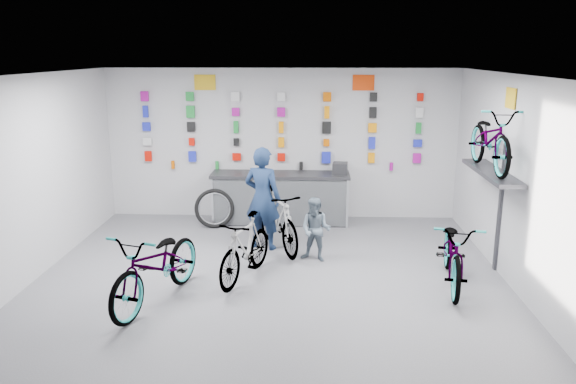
{
  "coord_description": "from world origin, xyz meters",
  "views": [
    {
      "loc": [
        0.59,
        -7.14,
        3.31
      ],
      "look_at": [
        0.24,
        1.4,
        1.16
      ],
      "focal_mm": 35.0,
      "sensor_mm": 36.0,
      "label": 1
    }
  ],
  "objects_px": {
    "bike_left": "(157,265)",
    "customer": "(316,230)",
    "bike_right": "(454,251)",
    "counter": "(280,199)",
    "bike_center": "(245,248)",
    "bike_service": "(278,220)",
    "clerk": "(263,198)"
  },
  "relations": [
    {
      "from": "counter",
      "to": "bike_left",
      "type": "distance_m",
      "value": 4.0
    },
    {
      "from": "bike_service",
      "to": "bike_right",
      "type": "bearing_deg",
      "value": -52.73
    },
    {
      "from": "bike_center",
      "to": "bike_service",
      "type": "xyz_separation_m",
      "value": [
        0.41,
        1.33,
        0.04
      ]
    },
    {
      "from": "bike_left",
      "to": "bike_right",
      "type": "height_order",
      "value": "bike_left"
    },
    {
      "from": "bike_service",
      "to": "clerk",
      "type": "relative_size",
      "value": 0.99
    },
    {
      "from": "counter",
      "to": "bike_left",
      "type": "xyz_separation_m",
      "value": [
        -1.44,
        -3.73,
        0.05
      ]
    },
    {
      "from": "counter",
      "to": "customer",
      "type": "xyz_separation_m",
      "value": [
        0.68,
        -2.07,
        0.04
      ]
    },
    {
      "from": "customer",
      "to": "bike_service",
      "type": "bearing_deg",
      "value": 158.92
    },
    {
      "from": "bike_right",
      "to": "customer",
      "type": "height_order",
      "value": "customer"
    },
    {
      "from": "clerk",
      "to": "customer",
      "type": "distance_m",
      "value": 1.13
    },
    {
      "from": "bike_right",
      "to": "customer",
      "type": "relative_size",
      "value": 1.85
    },
    {
      "from": "counter",
      "to": "bike_service",
      "type": "xyz_separation_m",
      "value": [
        0.04,
        -1.55,
        0.04
      ]
    },
    {
      "from": "counter",
      "to": "bike_service",
      "type": "distance_m",
      "value": 1.55
    },
    {
      "from": "bike_left",
      "to": "bike_center",
      "type": "relative_size",
      "value": 1.25
    },
    {
      "from": "clerk",
      "to": "customer",
      "type": "xyz_separation_m",
      "value": [
        0.9,
        -0.57,
        -0.36
      ]
    },
    {
      "from": "bike_right",
      "to": "customer",
      "type": "bearing_deg",
      "value": 164.03
    },
    {
      "from": "counter",
      "to": "clerk",
      "type": "bearing_deg",
      "value": -98.38
    },
    {
      "from": "counter",
      "to": "bike_left",
      "type": "relative_size",
      "value": 1.33
    },
    {
      "from": "counter",
      "to": "clerk",
      "type": "xyz_separation_m",
      "value": [
        -0.22,
        -1.49,
        0.4
      ]
    },
    {
      "from": "counter",
      "to": "bike_right",
      "type": "bearing_deg",
      "value": -48.01
    },
    {
      "from": "bike_right",
      "to": "bike_service",
      "type": "relative_size",
      "value": 1.1
    },
    {
      "from": "bike_service",
      "to": "bike_center",
      "type": "bearing_deg",
      "value": -131.55
    },
    {
      "from": "bike_left",
      "to": "customer",
      "type": "bearing_deg",
      "value": 55.58
    },
    {
      "from": "counter",
      "to": "bike_right",
      "type": "relative_size",
      "value": 1.39
    },
    {
      "from": "bike_center",
      "to": "customer",
      "type": "distance_m",
      "value": 1.32
    },
    {
      "from": "counter",
      "to": "bike_right",
      "type": "xyz_separation_m",
      "value": [
        2.66,
        -2.96,
        0.02
      ]
    },
    {
      "from": "bike_left",
      "to": "customer",
      "type": "height_order",
      "value": "bike_left"
    },
    {
      "from": "bike_left",
      "to": "customer",
      "type": "relative_size",
      "value": 1.94
    },
    {
      "from": "bike_right",
      "to": "bike_service",
      "type": "xyz_separation_m",
      "value": [
        -2.62,
        1.41,
        0.02
      ]
    },
    {
      "from": "counter",
      "to": "bike_right",
      "type": "height_order",
      "value": "bike_right"
    },
    {
      "from": "bike_center",
      "to": "bike_right",
      "type": "bearing_deg",
      "value": 17.93
    },
    {
      "from": "customer",
      "to": "bike_center",
      "type": "bearing_deg",
      "value": -124.4
    }
  ]
}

